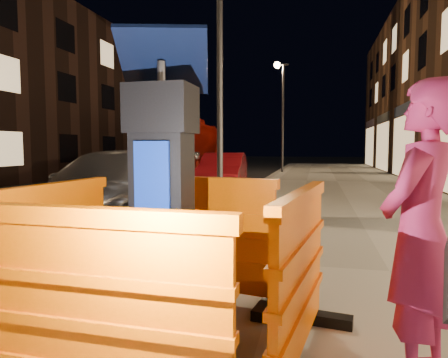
% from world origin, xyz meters
% --- Properties ---
extents(ground_plane, '(120.00, 120.00, 0.00)m').
position_xyz_m(ground_plane, '(0.00, 0.00, 0.00)').
color(ground_plane, black).
rests_on(ground_plane, ground).
extents(sidewalk, '(6.00, 60.00, 0.15)m').
position_xyz_m(sidewalk, '(3.00, 0.00, 0.07)').
color(sidewalk, gray).
rests_on(sidewalk, ground).
extents(kerb, '(0.30, 60.00, 0.15)m').
position_xyz_m(kerb, '(0.00, 0.00, 0.07)').
color(kerb, slate).
rests_on(kerb, ground).
extents(parking_kiosk, '(0.72, 0.72, 2.07)m').
position_xyz_m(parking_kiosk, '(1.11, -2.23, 1.19)').
color(parking_kiosk, black).
rests_on(parking_kiosk, sidewalk).
extents(barrier_front, '(1.50, 0.65, 1.16)m').
position_xyz_m(barrier_front, '(1.11, -3.18, 0.73)').
color(barrier_front, '#E95C00').
rests_on(barrier_front, sidewalk).
extents(barrier_back, '(1.56, 0.85, 1.16)m').
position_xyz_m(barrier_back, '(1.11, -1.28, 0.73)').
color(barrier_back, '#E95C00').
rests_on(barrier_back, sidewalk).
extents(barrier_kerbside, '(0.72, 1.53, 1.16)m').
position_xyz_m(barrier_kerbside, '(0.16, -2.23, 0.73)').
color(barrier_kerbside, '#E95C00').
rests_on(barrier_kerbside, sidewalk).
extents(barrier_bldgside, '(0.82, 1.56, 1.16)m').
position_xyz_m(barrier_bldgside, '(2.06, -2.23, 0.73)').
color(barrier_bldgside, '#E95C00').
rests_on(barrier_bldgside, sidewalk).
extents(car_silver, '(2.12, 5.21, 1.51)m').
position_xyz_m(car_silver, '(-1.57, 2.10, 0.00)').
color(car_silver, '#B3B3B8').
rests_on(car_silver, ground).
extents(car_red, '(1.86, 4.27, 1.36)m').
position_xyz_m(car_red, '(-1.12, 9.12, 0.00)').
color(car_red, maroon).
rests_on(car_red, ground).
extents(bus_doubledecker, '(3.80, 11.16, 3.05)m').
position_xyz_m(bus_doubledecker, '(-4.99, 16.24, 0.00)').
color(bus_doubledecker, '#941208').
rests_on(bus_doubledecker, ground).
extents(man, '(0.74, 0.80, 1.83)m').
position_xyz_m(man, '(2.76, -2.28, 1.07)').
color(man, '#951C4A').
rests_on(man, sidewalk).
extents(street_lamp_mid, '(0.12, 0.12, 6.00)m').
position_xyz_m(street_lamp_mid, '(0.25, 3.00, 3.15)').
color(street_lamp_mid, '#3F3F44').
rests_on(street_lamp_mid, sidewalk).
extents(street_lamp_far, '(0.12, 0.12, 6.00)m').
position_xyz_m(street_lamp_far, '(0.25, 18.00, 3.15)').
color(street_lamp_far, '#3F3F44').
rests_on(street_lamp_far, sidewalk).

